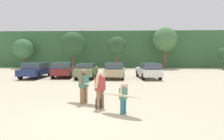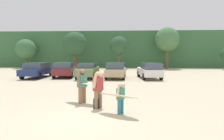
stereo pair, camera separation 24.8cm
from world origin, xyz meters
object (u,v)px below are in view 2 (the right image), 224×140
parked_car_white (150,70)px  surfboard_cream (118,96)px  backpack_dropped (96,103)px  parked_car_tan (116,70)px  parked_car_olive_green (88,70)px  person_child (121,97)px  person_adult (82,84)px  person_companion (98,87)px  parked_car_maroon (65,69)px  parked_car_navy (37,70)px  surfboard_white (84,84)px

parked_car_white → surfboard_cream: (-2.67, -12.12, -0.05)m
backpack_dropped → parked_car_tan: bearing=88.2°
parked_car_olive_green → surfboard_cream: bearing=-163.8°
parked_car_tan → person_child: size_ratio=3.32×
surfboard_cream → person_adult: bearing=-14.8°
person_adult → surfboard_cream: person_adult is taller
person_companion → parked_car_olive_green: bearing=-48.1°
parked_car_white → person_companion: 11.76m
parked_car_maroon → person_adult: size_ratio=2.54×
parked_car_maroon → person_companion: (5.05, -11.91, 0.13)m
person_companion → surfboard_cream: size_ratio=0.90×
parked_car_tan → parked_car_white: (3.32, -0.05, 0.02)m
parked_car_navy → parked_car_tan: bearing=-90.6°
parked_car_maroon → parked_car_olive_green: bearing=-109.5°
person_adult → backpack_dropped: 1.42m
person_adult → surfboard_white: size_ratio=0.79×
person_child → person_companion: (-1.02, 0.82, 0.23)m
parked_car_navy → backpack_dropped: parked_car_navy is taller
parked_car_white → backpack_dropped: (-3.67, -11.22, -0.59)m
parked_car_navy → backpack_dropped: bearing=-145.4°
parked_car_white → backpack_dropped: size_ratio=9.83×
parked_car_tan → parked_car_navy: bearing=90.1°
surfboard_white → parked_car_tan: bearing=-71.1°
backpack_dropped → parked_car_navy: bearing=123.8°
person_child → person_companion: size_ratio=0.76×
parked_car_navy → parked_car_maroon: size_ratio=1.09×
backpack_dropped → parked_car_maroon: bearing=112.6°
parked_car_navy → person_adult: size_ratio=2.77×
parked_car_olive_green → person_companion: size_ratio=2.66×
parked_car_olive_green → parked_car_tan: size_ratio=1.06×
backpack_dropped → surfboard_cream: bearing=-42.3°
parked_car_olive_green → parked_car_tan: (2.80, -0.04, 0.01)m
backpack_dropped → parked_car_white: bearing=71.9°
person_adult → person_companion: size_ratio=1.01×
parked_car_tan → surfboard_cream: (0.65, -12.17, -0.03)m
person_companion → backpack_dropped: size_ratio=3.69×
parked_car_white → backpack_dropped: 11.81m
person_adult → surfboard_cream: size_ratio=0.91×
person_child → surfboard_white: (-1.84, 1.76, 0.26)m
parked_car_white → person_child: size_ratio=3.51×
person_child → surfboard_cream: 0.15m
parked_car_olive_green → person_child: parked_car_olive_green is taller
parked_car_tan → person_adult: 10.43m
parked_car_maroon → person_child: (6.07, -12.73, -0.10)m
person_child → parked_car_white: bearing=-72.8°
parked_car_navy → surfboard_cream: 15.11m
parked_car_navy → parked_car_tan: size_ratio=1.11×
person_adult → person_child: (1.93, -1.71, -0.24)m
parked_car_white → backpack_dropped: parked_car_white is taller
parked_car_maroon → parked_car_white: bearing=-100.3°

